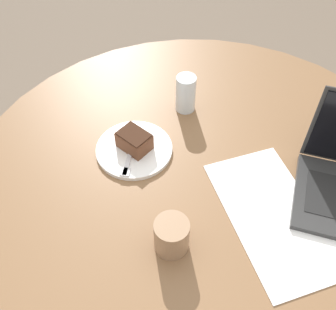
{
  "coord_description": "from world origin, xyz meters",
  "views": [
    {
      "loc": [
        -0.35,
        0.55,
        1.61
      ],
      "look_at": [
        0.11,
        0.02,
        0.8
      ],
      "focal_mm": 42.0,
      "sensor_mm": 36.0,
      "label": 1
    }
  ],
  "objects": [
    {
      "name": "fork",
      "position": [
        0.2,
        0.09,
        0.77
      ],
      "size": [
        0.11,
        0.16,
        0.0
      ],
      "rotation": [
        0.0,
        0.0,
        8.42
      ],
      "color": "silver",
      "rests_on": "plate"
    },
    {
      "name": "plate",
      "position": [
        0.21,
        0.05,
        0.77
      ],
      "size": [
        0.22,
        0.22,
        0.01
      ],
      "color": "white",
      "rests_on": "dining_table"
    },
    {
      "name": "ground_plane",
      "position": [
        0.0,
        0.0,
        0.0
      ],
      "size": [
        12.0,
        12.0,
        0.0
      ],
      "primitive_type": "plane",
      "color": "#6B5B4C"
    },
    {
      "name": "water_glass",
      "position": [
        0.22,
        -0.18,
        0.82
      ],
      "size": [
        0.06,
        0.06,
        0.12
      ],
      "color": "silver",
      "rests_on": "dining_table"
    },
    {
      "name": "dining_table",
      "position": [
        0.0,
        0.0,
        0.63
      ],
      "size": [
        1.34,
        1.34,
        0.76
      ],
      "color": "brown",
      "rests_on": "ground_plane"
    },
    {
      "name": "coffee_glass",
      "position": [
        -0.06,
        0.21,
        0.81
      ],
      "size": [
        0.08,
        0.08,
        0.09
      ],
      "color": "#997556",
      "rests_on": "dining_table"
    },
    {
      "name": "paper_document",
      "position": [
        -0.2,
        -0.02,
        0.76
      ],
      "size": [
        0.46,
        0.39,
        0.0
      ],
      "rotation": [
        0.0,
        0.0,
        -0.54
      ],
      "color": "white",
      "rests_on": "dining_table"
    },
    {
      "name": "cake_slice",
      "position": [
        0.21,
        0.05,
        0.8
      ],
      "size": [
        0.09,
        0.07,
        0.06
      ],
      "rotation": [
        0.0,
        0.0,
        0.0
      ],
      "color": "brown",
      "rests_on": "plate"
    }
  ]
}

